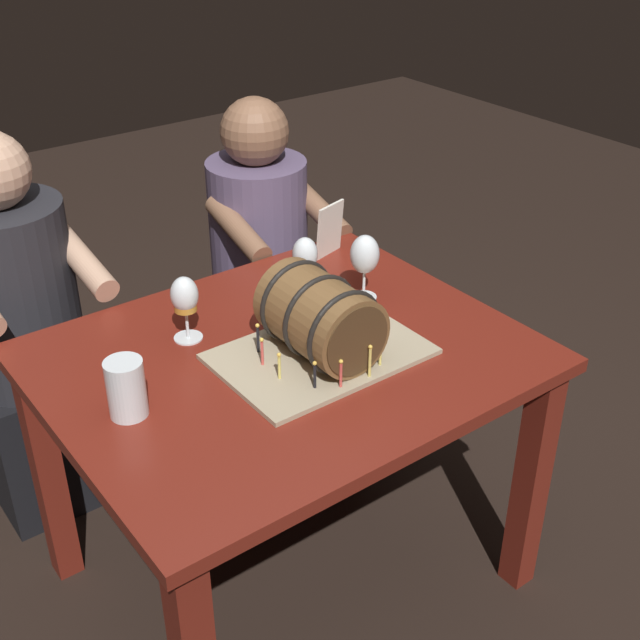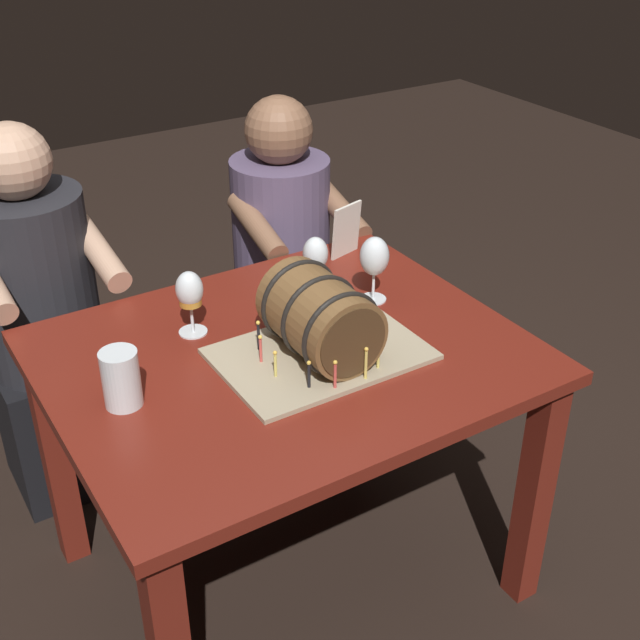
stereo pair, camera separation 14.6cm
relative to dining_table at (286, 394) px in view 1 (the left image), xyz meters
name	(u,v)px [view 1 (the left image)]	position (x,y,z in m)	size (l,w,h in m)	color
ground_plane	(290,572)	(0.00, 0.00, -0.63)	(8.00, 8.00, 0.00)	black
dining_table	(286,394)	(0.00, 0.00, 0.00)	(1.13, 0.92, 0.75)	maroon
barrel_cake	(320,322)	(0.06, -0.06, 0.22)	(0.49, 0.34, 0.21)	tan
wine_glass_rose	(305,257)	(0.22, 0.21, 0.23)	(0.07, 0.07, 0.16)	white
wine_glass_amber	(185,298)	(-0.15, 0.20, 0.24)	(0.07, 0.07, 0.17)	white
wine_glass_empty	(365,256)	(0.33, 0.10, 0.25)	(0.08, 0.08, 0.18)	white
beer_pint	(127,390)	(-0.41, 0.00, 0.19)	(0.08, 0.08, 0.13)	white
menu_card	(330,230)	(0.42, 0.37, 0.20)	(0.11, 0.01, 0.16)	silver
person_seated_left	(27,346)	(-0.40, 0.73, -0.08)	(0.38, 0.47, 1.18)	black
person_seated_right	(261,277)	(0.40, 0.73, -0.10)	(0.38, 0.47, 1.14)	#372D40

